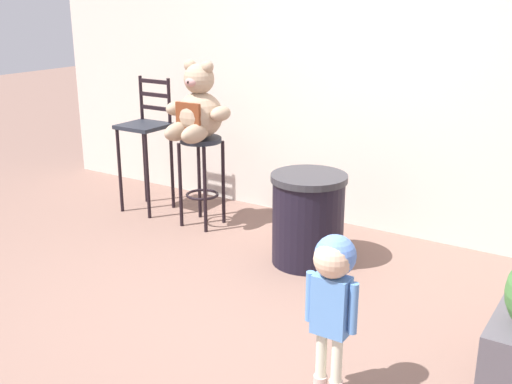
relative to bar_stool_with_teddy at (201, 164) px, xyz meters
name	(u,v)px	position (x,y,z in m)	size (l,w,h in m)	color
ground_plane	(226,319)	(1.17, -1.29, -0.56)	(24.00, 24.00, 0.00)	#7B5D51
building_wall	(373,7)	(1.17, 0.86, 1.32)	(6.96, 0.30, 3.76)	beige
bar_stool_with_teddy	(201,164)	(0.00, 0.00, 0.00)	(0.36, 0.36, 0.80)	#20242D
teddy_bear	(198,110)	(0.00, -0.03, 0.49)	(0.61, 0.55, 0.66)	tan
child_walking	(333,283)	(2.06, -1.64, 0.08)	(0.28, 0.22, 0.88)	#CCACA2
trash_bin	(308,219)	(1.18, -0.22, -0.20)	(0.58, 0.58, 0.70)	black
bar_chair_empty	(146,135)	(-0.69, 0.06, 0.17)	(0.41, 0.41, 1.25)	#20242D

